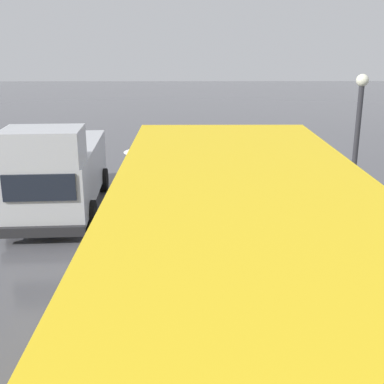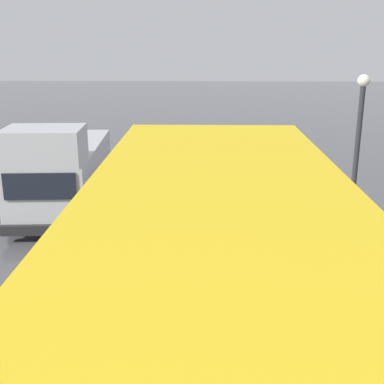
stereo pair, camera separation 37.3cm
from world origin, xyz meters
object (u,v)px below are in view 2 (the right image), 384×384
object	(u,v)px
shopping_cart_vendor	(203,204)
street_lamp	(358,141)
box_truck_background	(219,371)
cargo_van_parked_right	(62,169)
hand_dolly_boxes	(176,202)
pedestrian_black_side	(144,163)
pedestrian_pink_side	(246,157)

from	to	relation	value
shopping_cart_vendor	street_lamp	distance (m)	4.05
box_truck_background	street_lamp	distance (m)	8.49
cargo_van_parked_right	hand_dolly_boxes	size ratio (longest dim) A/B	4.14
pedestrian_black_side	box_truck_background	bearing A→B (deg)	100.67
shopping_cart_vendor	street_lamp	bearing A→B (deg)	167.60
pedestrian_pink_side	street_lamp	size ratio (longest dim) A/B	0.56
shopping_cart_vendor	pedestrian_pink_side	xyz separation A→B (m)	(-1.15, -0.89, 1.02)
box_truck_background	pedestrian_pink_side	bearing A→B (deg)	-96.01
shopping_cart_vendor	street_lamp	xyz separation A→B (m)	(-3.54, 0.78, 1.80)
box_truck_background	shopping_cart_vendor	size ratio (longest dim) A/B	8.11
pedestrian_pink_side	pedestrian_black_side	size ratio (longest dim) A/B	1.00
hand_dolly_boxes	cargo_van_parked_right	bearing A→B (deg)	-14.71
box_truck_background	street_lamp	world-z (taller)	street_lamp
box_truck_background	street_lamp	bearing A→B (deg)	-113.52
box_truck_background	pedestrian_black_side	bearing A→B (deg)	-79.33
cargo_van_parked_right	hand_dolly_boxes	distance (m)	3.35
cargo_van_parked_right	box_truck_background	distance (m)	10.51
box_truck_background	pedestrian_pink_side	distance (m)	9.50
box_truck_background	hand_dolly_boxes	xyz separation A→B (m)	(0.85, -8.84, -1.43)
hand_dolly_boxes	box_truck_background	bearing A→B (deg)	95.49
box_truck_background	cargo_van_parked_right	bearing A→B (deg)	-67.42
cargo_van_parked_right	pedestrian_pink_side	world-z (taller)	cargo_van_parked_right
cargo_van_parked_right	street_lamp	world-z (taller)	street_lamp
shopping_cart_vendor	hand_dolly_boxes	distance (m)	0.76
cargo_van_parked_right	pedestrian_black_side	xyz separation A→B (m)	(-2.38, 0.96, 0.41)
box_truck_background	pedestrian_black_side	world-z (taller)	box_truck_background
cargo_van_parked_right	pedestrian_pink_side	bearing A→B (deg)	177.32
street_lamp	hand_dolly_boxes	bearing A→B (deg)	-14.18
pedestrian_black_side	street_lamp	bearing A→B (deg)	169.41
pedestrian_black_side	street_lamp	world-z (taller)	street_lamp
pedestrian_pink_side	street_lamp	xyz separation A→B (m)	(-2.39, 1.67, 0.79)
cargo_van_parked_right	street_lamp	xyz separation A→B (m)	(-7.41, 1.90, 1.19)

